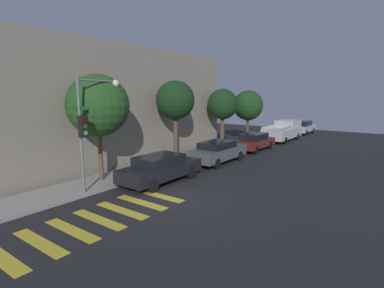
% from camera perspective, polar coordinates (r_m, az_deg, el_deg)
% --- Properties ---
extents(ground_plane, '(60.00, 60.00, 0.00)m').
position_cam_1_polar(ground_plane, '(12.89, -3.39, -10.38)').
color(ground_plane, black).
extents(sidewalk, '(26.00, 2.32, 0.14)m').
position_cam_1_polar(sidewalk, '(15.89, -15.66, -6.62)').
color(sidewalk, gray).
rests_on(sidewalk, ground).
extents(building_row, '(26.00, 6.00, 7.30)m').
position_cam_1_polar(building_row, '(19.14, -24.65, 6.43)').
color(building_row, gray).
rests_on(building_row, ground).
extents(crosswalk, '(6.71, 2.60, 0.00)m').
position_cam_1_polar(crosswalk, '(11.39, -17.37, -13.53)').
color(crosswalk, gold).
rests_on(crosswalk, ground).
extents(traffic_light_pole, '(2.48, 0.56, 5.10)m').
position_cam_1_polar(traffic_light_pole, '(13.63, -18.75, 4.86)').
color(traffic_light_pole, slate).
rests_on(traffic_light_pole, ground).
extents(sedan_near_corner, '(4.58, 1.78, 1.39)m').
position_cam_1_polar(sedan_near_corner, '(15.06, -6.01, -4.57)').
color(sedan_near_corner, black).
rests_on(sedan_near_corner, ground).
extents(sedan_middle, '(4.64, 1.80, 1.40)m').
position_cam_1_polar(sedan_middle, '(19.33, 4.94, -1.40)').
color(sedan_middle, '#4C5156').
rests_on(sedan_middle, ground).
extents(sedan_far_end, '(4.35, 1.77, 1.35)m').
position_cam_1_polar(sedan_far_end, '(24.09, 11.74, 0.50)').
color(sedan_far_end, maroon).
rests_on(sedan_far_end, ground).
extents(pickup_truck, '(5.70, 2.05, 1.87)m').
position_cam_1_polar(pickup_truck, '(30.15, 17.03, 2.45)').
color(pickup_truck, '#BCBCC1').
rests_on(pickup_truck, ground).
extents(sedan_tail_of_row, '(4.40, 1.82, 1.46)m').
position_cam_1_polar(sedan_tail_of_row, '(35.92, 20.26, 3.06)').
color(sedan_tail_of_row, '#B7BABF').
rests_on(sedan_tail_of_row, ground).
extents(tree_near_corner, '(3.00, 3.00, 5.34)m').
position_cam_1_polar(tree_near_corner, '(15.25, -17.47, 6.99)').
color(tree_near_corner, brown).
rests_on(tree_near_corner, ground).
extents(tree_midblock, '(2.49, 2.49, 5.25)m').
position_cam_1_polar(tree_midblock, '(19.30, -3.19, 8.22)').
color(tree_midblock, brown).
rests_on(tree_midblock, ground).
extents(tree_far_end, '(2.43, 2.43, 4.82)m').
position_cam_1_polar(tree_far_end, '(24.14, 5.84, 7.45)').
color(tree_far_end, brown).
rests_on(tree_far_end, ground).
extents(tree_behind_truck, '(2.74, 2.74, 4.75)m').
position_cam_1_polar(tree_behind_truck, '(28.20, 10.64, 7.22)').
color(tree_behind_truck, brown).
rests_on(tree_behind_truck, ground).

